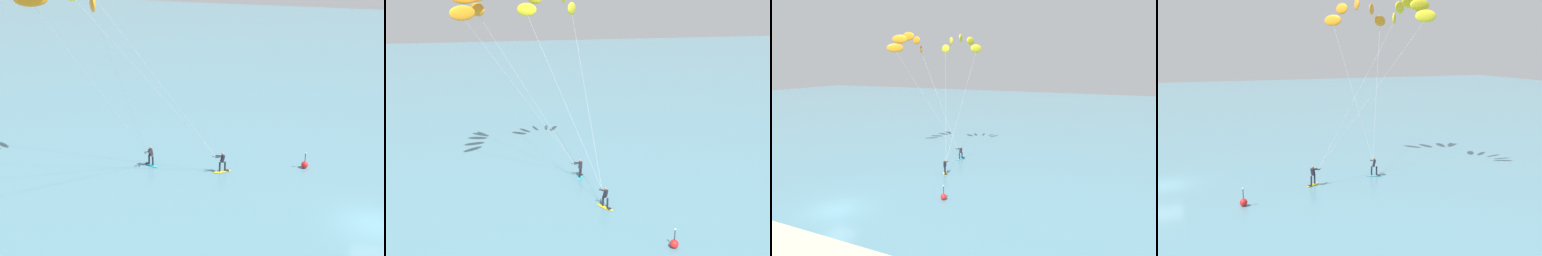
% 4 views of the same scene
% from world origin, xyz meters
% --- Properties ---
extents(ground_plane, '(240.00, 240.00, 0.00)m').
position_xyz_m(ground_plane, '(0.00, 0.00, 0.00)').
color(ground_plane, slate).
extents(kitesurfer_nearshore, '(10.32, 6.54, 16.17)m').
position_xyz_m(kitesurfer_nearshore, '(-4.64, 18.94, 14.31)').
color(kitesurfer_nearshore, '#23ADD1').
rests_on(kitesurfer_nearshore, ground).
extents(kitesurfer_mid_water, '(6.14, 12.17, 15.90)m').
position_xyz_m(kitesurfer_mid_water, '(1.71, 21.19, 14.09)').
color(kitesurfer_mid_water, yellow).
rests_on(kitesurfer_mid_water, ground).
extents(marker_buoy, '(0.56, 0.56, 1.38)m').
position_xyz_m(marker_buoy, '(7.31, 5.47, 0.30)').
color(marker_buoy, red).
rests_on(marker_buoy, ground).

